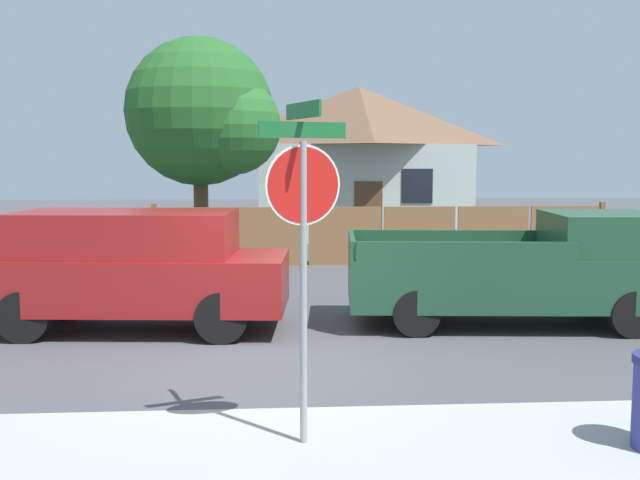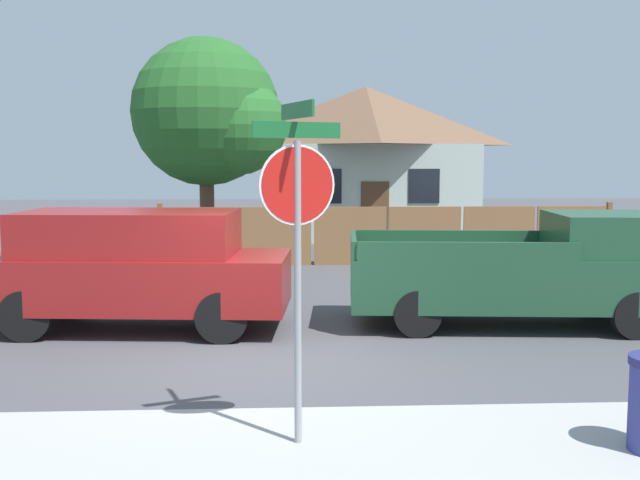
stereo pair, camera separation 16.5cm
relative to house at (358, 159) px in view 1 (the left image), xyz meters
The scene contains 8 objects.
ground_plane 17.15m from the house, 101.43° to the right, with size 80.00×80.00×0.00m, color #47474C.
sidewalk_strip 20.65m from the house, 99.43° to the right, with size 36.00×3.20×0.01m.
wooden_fence 7.80m from the house, 91.89° to the right, with size 11.76×0.12×1.60m.
house is the anchor object (origin of this frame).
oak_tree 7.82m from the house, 128.78° to the right, with size 4.21×4.01×6.00m.
red_suv 15.69m from the house, 109.90° to the right, with size 4.93×2.28×1.91m.
orange_pickup 14.84m from the house, 85.81° to the right, with size 5.50×2.40×1.86m.
stop_sign 19.81m from the house, 98.16° to the right, with size 0.83×0.75×3.27m.
Camera 1 is at (0.24, -10.02, 2.76)m, focal length 42.00 mm.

